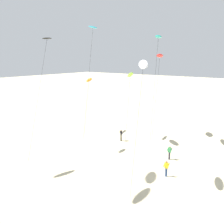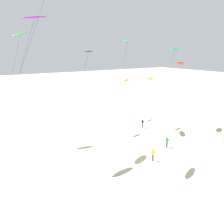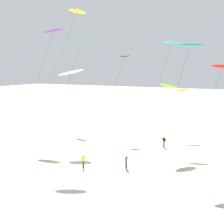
{
  "view_description": "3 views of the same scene",
  "coord_description": "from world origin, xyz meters",
  "px_view_note": "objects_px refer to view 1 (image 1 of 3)",
  "views": [
    {
      "loc": [
        -25.54,
        -11.55,
        12.08
      ],
      "look_at": [
        0.9,
        8.82,
        5.62
      ],
      "focal_mm": 48.07,
      "sensor_mm": 36.0,
      "label": 1
    },
    {
      "loc": [
        -18.79,
        -18.27,
        14.01
      ],
      "look_at": [
        0.79,
        12.37,
        4.08
      ],
      "focal_mm": 35.79,
      "sensor_mm": 36.0,
      "label": 2
    },
    {
      "loc": [
        12.85,
        -18.33,
        11.35
      ],
      "look_at": [
        0.04,
        10.12,
        5.24
      ],
      "focal_mm": 33.55,
      "sensor_mm": 36.0,
      "label": 3
    }
  ],
  "objects_px": {
    "kite_white": "(143,65)",
    "kite_flyer_middle": "(166,168)",
    "kite_flyer_nearest": "(121,135)",
    "kite_lime": "(130,75)",
    "kite_cyan": "(93,29)",
    "kite_teal": "(158,37)",
    "kite_black": "(47,41)",
    "kite_orange": "(89,80)",
    "kite_red": "(160,56)",
    "kite_flyer_furthest": "(169,152)"
  },
  "relations": [
    {
      "from": "kite_white",
      "to": "kite_flyer_middle",
      "type": "distance_m",
      "value": 10.62
    },
    {
      "from": "kite_white",
      "to": "kite_flyer_nearest",
      "type": "distance_m",
      "value": 17.07
    },
    {
      "from": "kite_lime",
      "to": "kite_cyan",
      "type": "relative_size",
      "value": 0.62
    },
    {
      "from": "kite_teal",
      "to": "kite_white",
      "type": "bearing_deg",
      "value": -156.11
    },
    {
      "from": "kite_black",
      "to": "kite_cyan",
      "type": "distance_m",
      "value": 8.28
    },
    {
      "from": "kite_flyer_nearest",
      "to": "kite_flyer_middle",
      "type": "xyz_separation_m",
      "value": [
        -7.43,
        -10.97,
        0.0
      ]
    },
    {
      "from": "kite_orange",
      "to": "kite_red",
      "type": "bearing_deg",
      "value": -59.74
    },
    {
      "from": "kite_lime",
      "to": "kite_white",
      "type": "xyz_separation_m",
      "value": [
        -10.29,
        -8.39,
        1.83
      ]
    },
    {
      "from": "kite_teal",
      "to": "kite_white",
      "type": "relative_size",
      "value": 1.25
    },
    {
      "from": "kite_black",
      "to": "kite_flyer_nearest",
      "type": "bearing_deg",
      "value": -30.67
    },
    {
      "from": "kite_flyer_middle",
      "to": "kite_cyan",
      "type": "bearing_deg",
      "value": 66.03
    },
    {
      "from": "kite_red",
      "to": "kite_flyer_nearest",
      "type": "relative_size",
      "value": 7.37
    },
    {
      "from": "kite_lime",
      "to": "kite_flyer_furthest",
      "type": "bearing_deg",
      "value": -112.56
    },
    {
      "from": "kite_black",
      "to": "kite_cyan",
      "type": "relative_size",
      "value": 0.88
    },
    {
      "from": "kite_teal",
      "to": "kite_flyer_middle",
      "type": "bearing_deg",
      "value": -145.67
    },
    {
      "from": "kite_flyer_nearest",
      "to": "kite_flyer_middle",
      "type": "relative_size",
      "value": 1.0
    },
    {
      "from": "kite_red",
      "to": "kite_lime",
      "type": "distance_m",
      "value": 6.88
    },
    {
      "from": "kite_teal",
      "to": "kite_white",
      "type": "height_order",
      "value": "kite_teal"
    },
    {
      "from": "kite_teal",
      "to": "kite_cyan",
      "type": "distance_m",
      "value": 9.24
    },
    {
      "from": "kite_orange",
      "to": "kite_white",
      "type": "bearing_deg",
      "value": -123.92
    },
    {
      "from": "kite_black",
      "to": "kite_flyer_middle",
      "type": "relative_size",
      "value": 8.46
    },
    {
      "from": "kite_lime",
      "to": "kite_white",
      "type": "relative_size",
      "value": 0.85
    },
    {
      "from": "kite_lime",
      "to": "kite_orange",
      "type": "bearing_deg",
      "value": 83.59
    },
    {
      "from": "kite_cyan",
      "to": "kite_white",
      "type": "xyz_separation_m",
      "value": [
        -9.3,
        -14.12,
        -4.46
      ]
    },
    {
      "from": "kite_flyer_nearest",
      "to": "kite_flyer_middle",
      "type": "height_order",
      "value": "same"
    },
    {
      "from": "kite_teal",
      "to": "kite_flyer_furthest",
      "type": "distance_m",
      "value": 15.5
    },
    {
      "from": "kite_red",
      "to": "kite_teal",
      "type": "distance_m",
      "value": 4.83
    },
    {
      "from": "kite_red",
      "to": "kite_lime",
      "type": "relative_size",
      "value": 1.23
    },
    {
      "from": "kite_teal",
      "to": "kite_flyer_middle",
      "type": "height_order",
      "value": "kite_teal"
    },
    {
      "from": "kite_black",
      "to": "kite_white",
      "type": "bearing_deg",
      "value": -94.97
    },
    {
      "from": "kite_black",
      "to": "kite_lime",
      "type": "distance_m",
      "value": 11.76
    },
    {
      "from": "kite_lime",
      "to": "kite_cyan",
      "type": "xyz_separation_m",
      "value": [
        -1.0,
        5.73,
        6.29
      ]
    },
    {
      "from": "kite_white",
      "to": "kite_flyer_nearest",
      "type": "xyz_separation_m",
      "value": [
        9.8,
        9.5,
        -10.25
      ]
    },
    {
      "from": "kite_white",
      "to": "kite_flyer_middle",
      "type": "height_order",
      "value": "kite_white"
    },
    {
      "from": "kite_orange",
      "to": "kite_flyer_nearest",
      "type": "bearing_deg",
      "value": -101.23
    },
    {
      "from": "kite_lime",
      "to": "kite_flyer_furthest",
      "type": "distance_m",
      "value": 11.95
    },
    {
      "from": "kite_lime",
      "to": "kite_red",
      "type": "bearing_deg",
      "value": -8.52
    },
    {
      "from": "kite_red",
      "to": "kite_cyan",
      "type": "height_order",
      "value": "kite_cyan"
    },
    {
      "from": "kite_teal",
      "to": "kite_white",
      "type": "xyz_separation_m",
      "value": [
        -12.87,
        -5.7,
        -3.17
      ]
    },
    {
      "from": "kite_white",
      "to": "kite_flyer_furthest",
      "type": "xyz_separation_m",
      "value": [
        7.04,
        0.56,
        -10.25
      ]
    },
    {
      "from": "kite_black",
      "to": "kite_flyer_middle",
      "type": "height_order",
      "value": "kite_black"
    },
    {
      "from": "kite_orange",
      "to": "kite_teal",
      "type": "distance_m",
      "value": 12.73
    },
    {
      "from": "kite_orange",
      "to": "kite_flyer_middle",
      "type": "height_order",
      "value": "kite_orange"
    },
    {
      "from": "kite_lime",
      "to": "kite_teal",
      "type": "height_order",
      "value": "kite_teal"
    },
    {
      "from": "kite_orange",
      "to": "kite_cyan",
      "type": "relative_size",
      "value": 0.53
    },
    {
      "from": "kite_cyan",
      "to": "kite_flyer_furthest",
      "type": "bearing_deg",
      "value": -99.45
    },
    {
      "from": "kite_lime",
      "to": "kite_flyer_nearest",
      "type": "distance_m",
      "value": 8.51
    },
    {
      "from": "kite_black",
      "to": "kite_orange",
      "type": "distance_m",
      "value": 11.59
    },
    {
      "from": "kite_lime",
      "to": "kite_flyer_middle",
      "type": "height_order",
      "value": "kite_lime"
    },
    {
      "from": "kite_teal",
      "to": "kite_flyer_furthest",
      "type": "relative_size",
      "value": 8.74
    }
  ]
}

